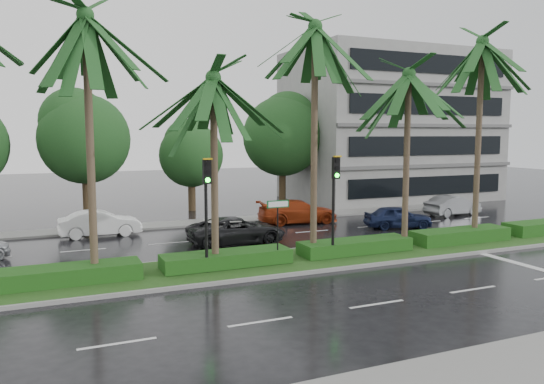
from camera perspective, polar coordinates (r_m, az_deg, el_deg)
name	(u,v)px	position (r m, az deg, el deg)	size (l,w,h in m)	color
ground	(305,268)	(21.68, 3.59, -8.14)	(120.00, 120.00, 0.00)	black
near_sidewalk	(508,368)	(13.87, 24.09, -16.94)	(40.00, 2.40, 0.12)	gray
far_sidewalk	(216,221)	(32.58, -6.08, -3.17)	(40.00, 2.00, 0.12)	gray
median	(294,261)	(22.52, 2.42, -7.38)	(36.00, 4.00, 0.15)	gray
hedge	(294,252)	(22.44, 2.43, -6.45)	(35.20, 1.40, 0.60)	#204513
lane_markings	(374,263)	(22.83, 10.95, -7.49)	(34.00, 13.06, 0.01)	silver
palm_row	(267,59)	(21.58, -0.57, 14.16)	(26.30, 4.20, 10.46)	#4A3D2A
signal_median_left	(207,198)	(19.92, -7.04, -0.68)	(0.34, 0.42, 4.36)	black
signal_median_right	(335,192)	(22.11, 6.76, 0.01)	(0.34, 0.42, 4.36)	black
street_sign	(278,216)	(21.24, 0.64, -2.58)	(0.95, 0.09, 2.60)	black
bg_trees	(174,139)	(37.23, -10.48, 5.66)	(32.95, 5.93, 8.57)	#382519
building	(389,126)	(45.30, 12.52, 6.92)	(16.00, 10.00, 12.00)	gray
car_white	(100,223)	(29.43, -18.02, -3.22)	(4.18, 1.46, 1.38)	white
car_darkgrey	(237,230)	(26.12, -3.82, -4.15)	(4.84, 2.23, 1.34)	black
car_red	(298,212)	(32.10, 2.80, -2.11)	(4.87, 1.98, 1.41)	#962D10
car_blue	(398,217)	(31.21, 13.40, -2.63)	(3.81, 1.53, 1.30)	#162043
car_grey	(453,205)	(37.06, 18.87, -1.38)	(4.04, 1.41, 1.33)	#5D5F63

